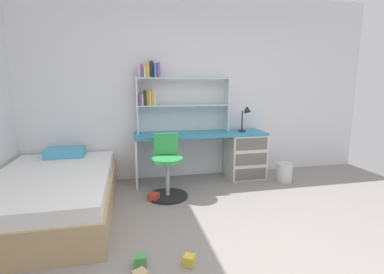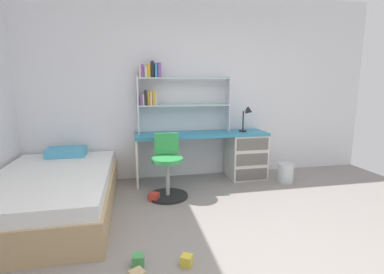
% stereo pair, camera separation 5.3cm
% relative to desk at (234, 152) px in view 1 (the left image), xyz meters
% --- Properties ---
extents(room_shell, '(5.97, 6.17, 2.79)m').
position_rel_desk_xyz_m(room_shell, '(-1.90, -1.02, 0.99)').
color(room_shell, silver).
rests_on(room_shell, ground_plane).
extents(desk, '(1.97, 0.51, 0.73)m').
position_rel_desk_xyz_m(desk, '(0.00, 0.00, 0.00)').
color(desk, teal).
rests_on(desk, ground_plane).
extents(bookshelf_hutch, '(1.39, 0.22, 1.04)m').
position_rel_desk_xyz_m(bookshelf_hutch, '(-0.97, 0.14, 0.94)').
color(bookshelf_hutch, silver).
rests_on(bookshelf_hutch, desk).
extents(desk_lamp, '(0.20, 0.17, 0.38)m').
position_rel_desk_xyz_m(desk_lamp, '(0.19, -0.03, 0.58)').
color(desk_lamp, black).
rests_on(desk_lamp, desk).
extents(swivel_chair, '(0.52, 0.52, 0.82)m').
position_rel_desk_xyz_m(swivel_chair, '(-1.11, -0.55, -0.08)').
color(swivel_chair, black).
rests_on(swivel_chair, ground_plane).
extents(bed_platform, '(1.29, 2.10, 0.59)m').
position_rel_desk_xyz_m(bed_platform, '(-2.44, -0.78, -0.17)').
color(bed_platform, tan).
rests_on(bed_platform, ground_plane).
extents(waste_bin, '(0.24, 0.24, 0.28)m').
position_rel_desk_xyz_m(waste_bin, '(0.68, -0.35, -0.27)').
color(waste_bin, silver).
rests_on(waste_bin, ground_plane).
extents(toy_block_yellow_1, '(0.12, 0.12, 0.09)m').
position_rel_desk_xyz_m(toy_block_yellow_1, '(-1.14, -2.03, -0.36)').
color(toy_block_yellow_1, gold).
rests_on(toy_block_yellow_1, ground_plane).
extents(toy_block_red_3, '(0.15, 0.15, 0.11)m').
position_rel_desk_xyz_m(toy_block_red_3, '(-1.30, -0.68, -0.35)').
color(toy_block_red_3, red).
rests_on(toy_block_red_3, ground_plane).
extents(toy_block_green_4, '(0.10, 0.10, 0.09)m').
position_rel_desk_xyz_m(toy_block_green_4, '(-1.52, -1.96, -0.36)').
color(toy_block_green_4, '#479E51').
rests_on(toy_block_green_4, ground_plane).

